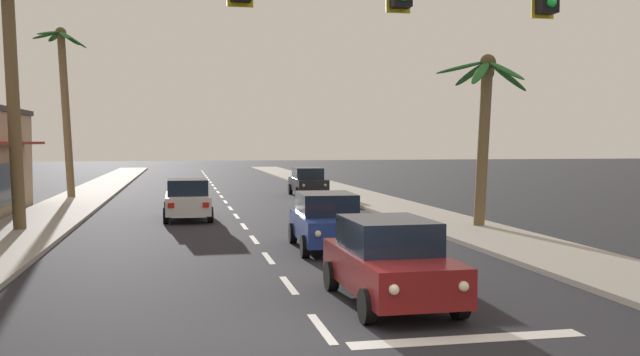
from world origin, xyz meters
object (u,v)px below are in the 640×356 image
at_px(traffic_signal_mast, 498,22).
at_px(palm_left_second, 11,61).
at_px(sedan_parked_nearest_kerb, 308,182).
at_px(sedan_oncoming_far, 188,199).
at_px(palm_left_third, 64,91).
at_px(palm_right_second, 485,111).
at_px(sedan_lead_at_stop_bar, 389,260).
at_px(sedan_third_in_queue, 327,221).

xyz_separation_m(traffic_signal_mast, palm_left_second, (-11.12, 14.95, 0.79)).
bearing_deg(sedan_parked_nearest_kerb, sedan_oncoming_far, -122.11).
bearing_deg(palm_left_third, palm_left_second, -88.06).
bearing_deg(palm_left_second, palm_left_third, 91.94).
height_order(traffic_signal_mast, sedan_parked_nearest_kerb, traffic_signal_mast).
height_order(palm_left_second, palm_left_third, palm_left_third).
distance_m(palm_left_third, palm_right_second, 24.18).
height_order(traffic_signal_mast, sedan_oncoming_far, traffic_signal_mast).
bearing_deg(sedan_lead_at_stop_bar, sedan_oncoming_far, 103.24).
bearing_deg(palm_left_third, sedan_parked_nearest_kerb, -0.42).
xyz_separation_m(traffic_signal_mast, sedan_parked_nearest_kerb, (2.10, 29.50, -4.41)).
bearing_deg(sedan_oncoming_far, sedan_parked_nearest_kerb, 57.89).
bearing_deg(palm_left_third, sedan_oncoming_far, -60.41).
bearing_deg(palm_right_second, sedan_lead_at_stop_bar, -122.87).
height_order(palm_left_second, palm_right_second, palm_left_second).
distance_m(sedan_oncoming_far, palm_right_second, 12.45).
xyz_separation_m(sedan_oncoming_far, palm_left_second, (-6.05, -3.12, 5.20)).
bearing_deg(palm_right_second, traffic_signal_mast, -113.82).
distance_m(traffic_signal_mast, sedan_parked_nearest_kerb, 29.91).
bearing_deg(palm_right_second, palm_left_second, 172.51).
relative_size(sedan_third_in_queue, sedan_parked_nearest_kerb, 1.01).
bearing_deg(palm_left_third, palm_right_second, -44.34).
bearing_deg(sedan_lead_at_stop_bar, palm_left_second, 127.25).
distance_m(traffic_signal_mast, sedan_third_in_queue, 10.18).
height_order(traffic_signal_mast, sedan_lead_at_stop_bar, traffic_signal_mast).
xyz_separation_m(sedan_oncoming_far, palm_left_third, (-6.55, 11.53, 5.19)).
relative_size(sedan_oncoming_far, sedan_parked_nearest_kerb, 1.00).
distance_m(traffic_signal_mast, palm_left_third, 31.81).
xyz_separation_m(sedan_third_in_queue, palm_left_second, (-10.06, 5.83, 5.20)).
height_order(sedan_lead_at_stop_bar, sedan_oncoming_far, same).
bearing_deg(sedan_lead_at_stop_bar, sedan_third_in_queue, 88.10).
relative_size(traffic_signal_mast, sedan_parked_nearest_kerb, 2.39).
relative_size(sedan_third_in_queue, palm_left_second, 0.47).
distance_m(sedan_parked_nearest_kerb, palm_right_second, 17.48).
height_order(traffic_signal_mast, palm_left_third, palm_left_third).
bearing_deg(sedan_parked_nearest_kerb, palm_right_second, -78.12).
height_order(sedan_oncoming_far, sedan_parked_nearest_kerb, same).
relative_size(sedan_parked_nearest_kerb, palm_right_second, 0.70).
bearing_deg(sedan_parked_nearest_kerb, traffic_signal_mast, -94.07).
distance_m(traffic_signal_mast, palm_right_second, 13.96).
distance_m(sedan_lead_at_stop_bar, palm_right_second, 13.23).
xyz_separation_m(sedan_parked_nearest_kerb, palm_left_second, (-13.23, -14.56, 5.20)).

